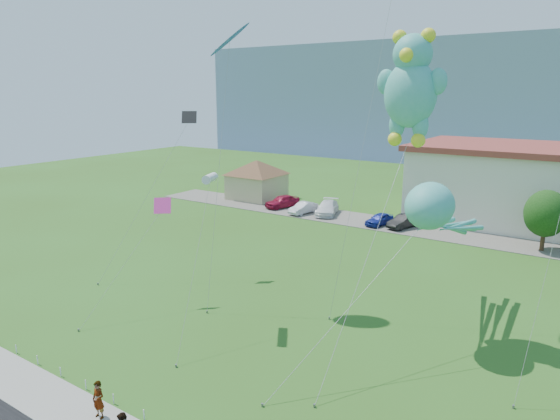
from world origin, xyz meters
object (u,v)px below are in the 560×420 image
Objects in this scene: parked_car_silver at (303,208)px; parked_car_red at (282,201)px; teddy_bear_kite at (411,86)px; parked_car_white at (327,208)px; pavilion at (257,176)px; parked_car_blue at (379,219)px; pedestrian_left at (98,400)px; parked_car_black at (403,221)px; octopus_kite at (437,216)px.

parked_car_red is at bearing 170.64° from parked_car_silver.
teddy_bear_kite is (22.61, -21.30, 13.14)m from parked_car_red.
parked_car_white is at bearing 33.71° from parked_car_silver.
parked_car_silver is (9.46, -3.90, -2.32)m from pavilion.
teddy_bear_kite reaches higher than pavilion.
parked_car_blue is at bearing 115.66° from teddy_bear_kite.
pedestrian_left is 38.34m from parked_car_silver.
pedestrian_left is 40.74m from parked_car_red.
parked_car_black is at bearing -22.78° from parked_car_white.
pavilion is 0.53× the size of octopus_kite.
parked_car_red is at bearing 138.83° from octopus_kite.
pedestrian_left is 22.03m from teddy_bear_kite.
parked_car_black is (11.74, 0.42, 0.02)m from parked_car_silver.
teddy_bear_kite is (-2.03, 0.25, 7.08)m from octopus_kite.
pavilion is at bearing 139.81° from teddy_bear_kite.
pavilion is 6.76m from parked_car_red.
parked_car_black reaches higher than parked_car_blue.
pedestrian_left is 0.10× the size of octopus_kite.
parked_car_white is 1.41× the size of parked_car_blue.
parked_car_white is 9.29m from parked_car_black.
parked_car_silver is at bearing 0.21° from parked_car_red.
teddy_bear_kite is at bearing -40.19° from pavilion.
parked_car_blue is at bearing -27.60° from parked_car_white.
parked_car_white is at bearing -168.44° from parked_car_black.
parked_car_blue is at bearing 13.18° from parked_car_red.
parked_car_white is 0.30× the size of octopus_kite.
parked_car_red is 33.29m from octopus_kite.
teddy_bear_kite reaches higher than parked_car_red.
pavilion is 2.35× the size of parked_car_silver.
pavilion is 19.27m from parked_car_blue.
parked_car_red is 33.73m from teddy_bear_kite.
pedestrian_left is 36.85m from parked_car_black.
pavilion reaches higher than parked_car_silver.
parked_car_red is 1.22× the size of parked_car_blue.
parked_car_red is at bearing -172.69° from parked_car_blue.
parked_car_white is 0.30× the size of teddy_bear_kite.
parked_car_white reaches higher than parked_car_black.
parked_car_blue is (-2.67, 36.46, -0.26)m from pedestrian_left.
parked_car_red is 0.86× the size of parked_car_white.
parked_car_white is at bearing -176.89° from parked_car_blue.
parked_car_blue is at bearing 119.85° from octopus_kite.
octopus_kite reaches higher than parked_car_blue.
pavilion is 10.49m from parked_car_silver.
parked_car_silver is 29.86m from octopus_kite.
pavilion reaches higher than pedestrian_left.
parked_car_red is 15.43m from parked_car_black.
pavilion is at bearing 148.79° from parked_car_white.
pavilion is 0.54× the size of teddy_bear_kite.
teddy_bear_kite is at bearing -54.56° from parked_car_black.
parked_car_red is at bearing -166.82° from parked_car_black.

